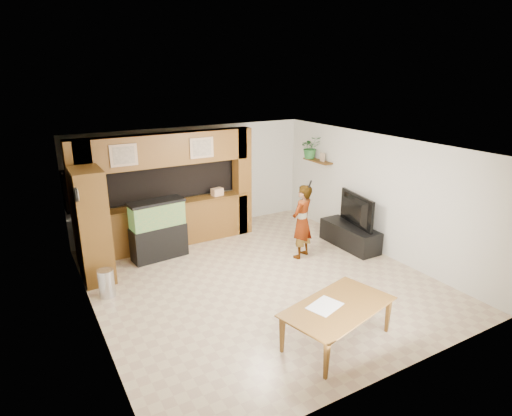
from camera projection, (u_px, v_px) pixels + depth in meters
floor at (259, 279)px, 8.34m from camera, size 6.50×6.50×0.00m
ceiling at (259, 147)px, 7.53m from camera, size 6.50×6.50×0.00m
wall_back at (193, 179)px, 10.61m from camera, size 6.00×0.00×6.00m
wall_left at (89, 249)px, 6.51m from camera, size 0.00×6.50×6.50m
wall_right at (377, 194)px, 9.35m from camera, size 0.00×6.50×6.50m
partition at (164, 190)px, 9.65m from camera, size 4.20×0.99×2.60m
wall_clock at (76, 195)px, 7.17m from camera, size 0.05×0.25×0.25m
wall_shelf at (318, 161)px, 10.76m from camera, size 0.25×0.90×0.04m
pantry_cabinet at (92, 226)px, 8.05m from camera, size 0.55×0.89×2.19m
trash_can at (107, 283)px, 7.65m from camera, size 0.28×0.28×0.52m
aquarium at (158, 230)px, 9.11m from camera, size 1.17×0.44×1.29m
tv_stand at (350, 236)px, 9.83m from camera, size 0.56×1.52×0.51m
television at (352, 210)px, 9.64m from camera, size 0.40×1.28×0.73m
photo_frame at (322, 157)px, 10.58m from camera, size 0.03×0.16×0.21m
potted_plant at (311, 147)px, 10.88m from camera, size 0.63×0.58×0.57m
person at (302, 222)px, 9.11m from camera, size 0.70×0.60×1.62m
microphone at (310, 184)px, 8.74m from camera, size 0.04×0.10×0.17m
dining_table at (339, 325)px, 6.33m from camera, size 1.90×1.35×0.61m
newspaper_a at (325, 306)px, 6.25m from camera, size 0.59×0.50×0.01m
counter_box at (217, 192)px, 10.14m from camera, size 0.29×0.22×0.18m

